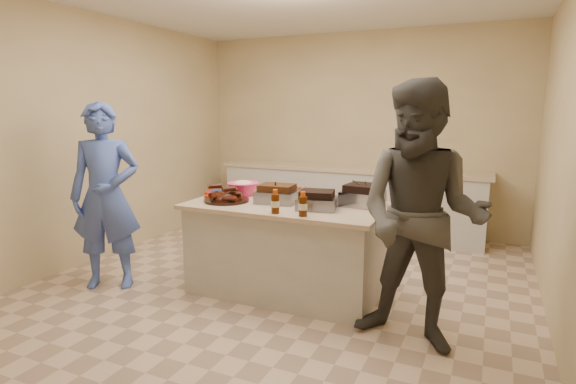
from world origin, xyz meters
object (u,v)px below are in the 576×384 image
at_px(coleslaw_bowl, 243,195).
at_px(bbq_bottle_b, 303,216).
at_px(guest_blue, 112,285).
at_px(island, 286,291).
at_px(bbq_bottle_a, 275,213).
at_px(roasting_pan, 362,205).
at_px(guest_gray, 414,343).
at_px(plastic_cup, 236,191).
at_px(mustard_bottle, 275,197).
at_px(rib_platter, 227,201).

bearing_deg(coleslaw_bowl, bbq_bottle_b, -32.68).
distance_m(bbq_bottle_b, guest_blue, 2.10).
height_order(island, bbq_bottle_a, bbq_bottle_a).
xyz_separation_m(roasting_pan, guest_gray, (0.60, -0.69, -0.84)).
relative_size(plastic_cup, guest_gray, 0.05).
xyz_separation_m(island, roasting_pan, (0.65, 0.22, 0.84)).
height_order(island, guest_blue, island).
height_order(island, bbq_bottle_b, bbq_bottle_b).
relative_size(bbq_bottle_b, mustard_bottle, 1.66).
relative_size(bbq_bottle_b, guest_blue, 0.11).
relative_size(rib_platter, coleslaw_bowl, 1.32).
bearing_deg(plastic_cup, roasting_pan, -5.70).
height_order(rib_platter, mustard_bottle, rib_platter).
xyz_separation_m(bbq_bottle_a, plastic_cup, (-0.82, 0.73, 0.00)).
bearing_deg(rib_platter, guest_blue, -157.61).
height_order(coleslaw_bowl, guest_gray, coleslaw_bowl).
relative_size(rib_platter, mustard_bottle, 3.48).
distance_m(island, plastic_cup, 1.17).
bearing_deg(guest_gray, mustard_bottle, 162.27).
xyz_separation_m(roasting_pan, plastic_cup, (-1.38, 0.14, 0.00)).
relative_size(coleslaw_bowl, bbq_bottle_b, 1.58).
relative_size(island, coleslaw_bowl, 5.62).
bearing_deg(bbq_bottle_a, rib_platter, 158.90).
bearing_deg(bbq_bottle_b, mustard_bottle, 132.11).
height_order(mustard_bottle, plastic_cup, mustard_bottle).
distance_m(coleslaw_bowl, bbq_bottle_b, 1.04).
distance_m(roasting_pan, mustard_bottle, 0.87).
distance_m(coleslaw_bowl, guest_gray, 2.09).
distance_m(coleslaw_bowl, guest_blue, 1.53).
distance_m(rib_platter, mustard_bottle, 0.49).
bearing_deg(guest_gray, plastic_cup, 165.27).
height_order(mustard_bottle, guest_blue, mustard_bottle).
bearing_deg(rib_platter, coleslaw_bowl, 92.21).
distance_m(island, bbq_bottle_b, 0.97).
xyz_separation_m(bbq_bottle_b, plastic_cup, (-1.06, 0.73, 0.00)).
distance_m(coleslaw_bowl, mustard_bottle, 0.33).
xyz_separation_m(mustard_bottle, guest_gray, (1.47, -0.71, -0.84)).
height_order(island, plastic_cup, plastic_cup).
distance_m(mustard_bottle, guest_gray, 1.83).
bearing_deg(guest_blue, mustard_bottle, 1.79).
bearing_deg(plastic_cup, coleslaw_bowl, -41.98).
bearing_deg(island, plastic_cup, 153.42).
bearing_deg(plastic_cup, bbq_bottle_b, -34.47).
xyz_separation_m(roasting_pan, bbq_bottle_a, (-0.57, -0.59, 0.00)).
xyz_separation_m(roasting_pan, coleslaw_bowl, (-1.20, -0.03, 0.00)).
xyz_separation_m(roasting_pan, mustard_bottle, (-0.87, 0.02, 0.00)).
distance_m(coleslaw_bowl, plastic_cup, 0.25).
distance_m(island, rib_platter, 1.00).
bearing_deg(bbq_bottle_b, roasting_pan, 61.21).
xyz_separation_m(coleslaw_bowl, mustard_bottle, (0.33, 0.04, 0.00)).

